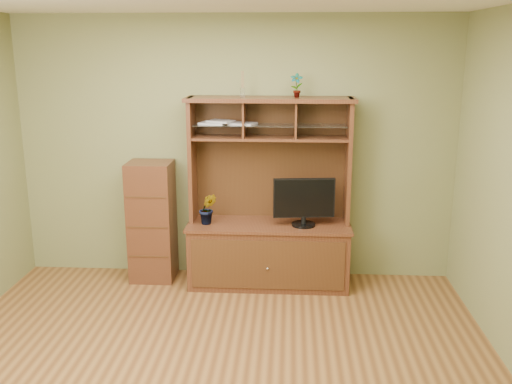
{
  "coord_description": "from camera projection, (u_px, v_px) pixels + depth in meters",
  "views": [
    {
      "loc": [
        0.57,
        -3.78,
        2.39
      ],
      "look_at": [
        0.27,
        1.2,
        1.1
      ],
      "focal_mm": 40.0,
      "sensor_mm": 36.0,
      "label": 1
    }
  ],
  "objects": [
    {
      "name": "top_plant",
      "position": [
        296.0,
        85.0,
        5.49
      ],
      "size": [
        0.13,
        0.1,
        0.23
      ],
      "primitive_type": "imported",
      "rotation": [
        0.0,
        0.0,
        -0.11
      ],
      "color": "#2B6E26",
      "rests_on": "media_hutch"
    },
    {
      "name": "room",
      "position": [
        207.0,
        200.0,
        3.95
      ],
      "size": [
        4.54,
        4.04,
        2.74
      ],
      "color": "brown",
      "rests_on": "ground"
    },
    {
      "name": "side_cabinet",
      "position": [
        152.0,
        221.0,
        5.9
      ],
      "size": [
        0.45,
        0.41,
        1.25
      ],
      "color": "#3F1E12",
      "rests_on": "room"
    },
    {
      "name": "reed_diffuser",
      "position": [
        243.0,
        87.0,
        5.52
      ],
      "size": [
        0.05,
        0.05,
        0.25
      ],
      "color": "silver",
      "rests_on": "media_hutch"
    },
    {
      "name": "media_hutch",
      "position": [
        269.0,
        234.0,
        5.8
      ],
      "size": [
        1.66,
        0.61,
        1.9
      ],
      "color": "#3F1E12",
      "rests_on": "room"
    },
    {
      "name": "magazines",
      "position": [
        225.0,
        123.0,
        5.62
      ],
      "size": [
        0.59,
        0.26,
        0.04
      ],
      "color": "#A5A5A9",
      "rests_on": "media_hutch"
    },
    {
      "name": "orchid_plant",
      "position": [
        208.0,
        209.0,
        5.69
      ],
      "size": [
        0.19,
        0.16,
        0.32
      ],
      "primitive_type": "imported",
      "rotation": [
        0.0,
        0.0,
        0.1
      ],
      "color": "#335F20",
      "rests_on": "media_hutch"
    },
    {
      "name": "monitor",
      "position": [
        304.0,
        201.0,
        5.6
      ],
      "size": [
        0.61,
        0.23,
        0.48
      ],
      "rotation": [
        0.0,
        0.0,
        0.11
      ],
      "color": "black",
      "rests_on": "media_hutch"
    }
  ]
}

